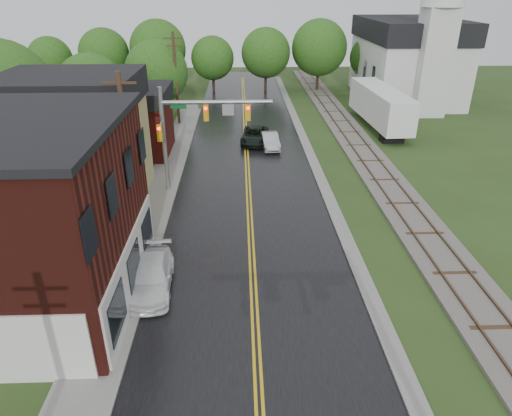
{
  "coord_description": "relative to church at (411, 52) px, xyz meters",
  "views": [
    {
      "loc": [
        -0.51,
        -2.46,
        13.02
      ],
      "look_at": [
        0.18,
        16.9,
        3.5
      ],
      "focal_mm": 32.0,
      "sensor_mm": 36.0,
      "label": 1
    }
  ],
  "objects": [
    {
      "name": "main_road",
      "position": [
        -20.0,
        -23.74,
        -5.83
      ],
      "size": [
        10.0,
        90.0,
        0.02
      ],
      "primitive_type": "cube",
      "color": "black",
      "rests_on": "ground"
    },
    {
      "name": "curb_right",
      "position": [
        -14.6,
        -18.74,
        -5.83
      ],
      "size": [
        0.8,
        70.0,
        0.12
      ],
      "primitive_type": "cube",
      "color": "gray",
      "rests_on": "ground"
    },
    {
      "name": "sidewalk_left",
      "position": [
        -26.2,
        -28.74,
        -5.83
      ],
      "size": [
        2.4,
        50.0,
        0.12
      ],
      "primitive_type": "cube",
      "color": "gray",
      "rests_on": "ground"
    },
    {
      "name": "yellow_house",
      "position": [
        -31.0,
        -27.74,
        -2.63
      ],
      "size": [
        8.0,
        7.0,
        6.4
      ],
      "primitive_type": "cube",
      "color": "tan",
      "rests_on": "ground"
    },
    {
      "name": "darkred_building",
      "position": [
        -30.0,
        -18.74,
        -3.63
      ],
      "size": [
        7.0,
        6.0,
        4.4
      ],
      "primitive_type": "cube",
      "color": "#3F0F0C",
      "rests_on": "ground"
    },
    {
      "name": "church",
      "position": [
        0.0,
        0.0,
        0.0
      ],
      "size": [
        10.4,
        18.4,
        20.0
      ],
      "color": "silver",
      "rests_on": "ground"
    },
    {
      "name": "railroad",
      "position": [
        -10.0,
        -18.74,
        -5.73
      ],
      "size": [
        3.2,
        80.0,
        0.3
      ],
      "color": "#59544C",
      "rests_on": "ground"
    },
    {
      "name": "traffic_signal_far",
      "position": [
        -23.47,
        -26.74,
        -0.86
      ],
      "size": [
        7.34,
        0.43,
        7.2
      ],
      "color": "gray",
      "rests_on": "ground"
    },
    {
      "name": "utility_pole_b",
      "position": [
        -26.8,
        -31.74,
        -1.11
      ],
      "size": [
        1.8,
        0.28,
        9.0
      ],
      "color": "#382616",
      "rests_on": "ground"
    },
    {
      "name": "utility_pole_c",
      "position": [
        -26.8,
        -9.74,
        -1.11
      ],
      "size": [
        1.8,
        0.28,
        9.0
      ],
      "color": "#382616",
      "rests_on": "ground"
    },
    {
      "name": "tree_left_b",
      "position": [
        -37.85,
        -21.84,
        -0.12
      ],
      "size": [
        7.6,
        7.6,
        9.69
      ],
      "color": "black",
      "rests_on": "ground"
    },
    {
      "name": "tree_left_c",
      "position": [
        -33.85,
        -13.84,
        -1.32
      ],
      "size": [
        6.0,
        6.0,
        7.65
      ],
      "color": "black",
      "rests_on": "ground"
    },
    {
      "name": "tree_left_e",
      "position": [
        -28.85,
        -7.84,
        -1.02
      ],
      "size": [
        6.4,
        6.4,
        8.16
      ],
      "color": "black",
      "rests_on": "ground"
    },
    {
      "name": "suv_dark",
      "position": [
        -19.2,
        -16.24,
        -5.15
      ],
      "size": [
        2.82,
        5.16,
        1.37
      ],
      "primitive_type": "imported",
      "rotation": [
        0.0,
        0.0,
        -0.11
      ],
      "color": "black",
      "rests_on": "ground"
    },
    {
      "name": "sedan_silver",
      "position": [
        -17.91,
        -17.71,
        -5.18
      ],
      "size": [
        1.69,
        4.09,
        1.32
      ],
      "primitive_type": "imported",
      "rotation": [
        0.0,
        0.0,
        0.08
      ],
      "color": "#A5A5A9",
      "rests_on": "ground"
    },
    {
      "name": "pickup_white",
      "position": [
        -24.8,
        -38.2,
        -5.15
      ],
      "size": [
        2.16,
        4.79,
        1.36
      ],
      "primitive_type": "imported",
      "rotation": [
        0.0,
        0.0,
        0.06
      ],
      "color": "white",
      "rests_on": "ground"
    },
    {
      "name": "semi_trailer",
      "position": [
        -6.64,
        -11.8,
        -3.52
      ],
      "size": [
        3.27,
        12.49,
        3.89
      ],
      "color": "black",
      "rests_on": "ground"
    }
  ]
}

